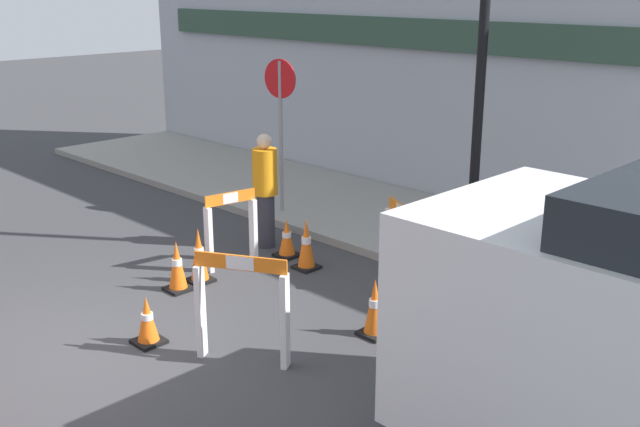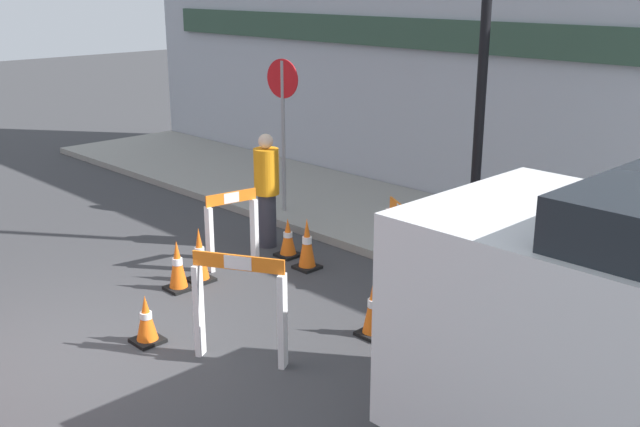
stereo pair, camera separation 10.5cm
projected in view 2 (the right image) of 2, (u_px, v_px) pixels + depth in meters
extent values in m
plane|color=#38383A|center=(48.00, 365.00, 7.40)|extent=(60.00, 60.00, 0.00)
cube|color=gray|center=(423.00, 227.00, 11.35)|extent=(18.00, 2.90, 0.12)
cube|color=#A3A8B2|center=(492.00, 41.00, 11.57)|extent=(18.00, 0.12, 5.50)
cube|color=#2D4738|center=(488.00, 38.00, 11.48)|extent=(16.20, 0.10, 0.50)
cylinder|color=black|center=(472.00, 242.00, 10.19)|extent=(0.29, 0.29, 0.24)
cylinder|color=black|center=(485.00, 32.00, 9.36)|extent=(0.13, 0.13, 5.81)
cylinder|color=gray|center=(283.00, 138.00, 11.66)|extent=(0.06, 0.06, 2.37)
cylinder|color=red|center=(282.00, 79.00, 11.39)|extent=(0.60, 0.11, 0.60)
cube|color=white|center=(410.00, 261.00, 8.91)|extent=(0.12, 0.14, 0.89)
cube|color=white|center=(390.00, 242.00, 9.56)|extent=(0.12, 0.14, 0.89)
cube|color=orange|center=(401.00, 211.00, 9.08)|extent=(0.67, 0.40, 0.15)
cube|color=white|center=(401.00, 211.00, 9.08)|extent=(0.21, 0.14, 0.14)
cube|color=white|center=(254.00, 230.00, 10.04)|extent=(0.14, 0.08, 0.87)
cube|color=white|center=(210.00, 239.00, 9.68)|extent=(0.14, 0.08, 0.87)
cube|color=orange|center=(231.00, 198.00, 9.71)|extent=(0.14, 0.72, 0.15)
cube|color=white|center=(231.00, 198.00, 9.71)|extent=(0.06, 0.22, 0.14)
cube|color=white|center=(199.00, 310.00, 7.47)|extent=(0.12, 0.14, 0.97)
cube|color=white|center=(283.00, 321.00, 7.22)|extent=(0.12, 0.14, 0.97)
cube|color=orange|center=(238.00, 262.00, 7.18)|extent=(0.84, 0.48, 0.15)
cube|color=white|center=(238.00, 262.00, 7.18)|extent=(0.26, 0.16, 0.14)
cube|color=black|center=(201.00, 280.00, 9.47)|extent=(0.30, 0.30, 0.04)
cone|color=orange|center=(199.00, 253.00, 9.36)|extent=(0.23, 0.22, 0.67)
cylinder|color=white|center=(199.00, 251.00, 9.35)|extent=(0.13, 0.13, 0.09)
cube|color=black|center=(148.00, 340.00, 7.86)|extent=(0.30, 0.30, 0.04)
cone|color=orange|center=(146.00, 317.00, 7.78)|extent=(0.22, 0.23, 0.49)
cylinder|color=white|center=(146.00, 315.00, 7.77)|extent=(0.13, 0.13, 0.07)
cube|color=black|center=(373.00, 333.00, 8.02)|extent=(0.30, 0.30, 0.04)
cone|color=orange|center=(373.00, 306.00, 7.92)|extent=(0.23, 0.22, 0.61)
cylinder|color=white|center=(373.00, 303.00, 7.91)|extent=(0.13, 0.13, 0.08)
cube|color=black|center=(288.00, 255.00, 10.33)|extent=(0.30, 0.30, 0.04)
cone|color=orange|center=(288.00, 236.00, 10.25)|extent=(0.23, 0.22, 0.50)
cylinder|color=white|center=(288.00, 234.00, 10.24)|extent=(0.13, 0.13, 0.07)
cube|color=black|center=(307.00, 267.00, 9.88)|extent=(0.30, 0.30, 0.04)
cone|color=orange|center=(307.00, 242.00, 9.78)|extent=(0.22, 0.22, 0.65)
cylinder|color=white|center=(307.00, 240.00, 9.77)|extent=(0.13, 0.13, 0.09)
cube|color=black|center=(179.00, 288.00, 9.21)|extent=(0.30, 0.30, 0.04)
cone|color=orange|center=(177.00, 264.00, 9.11)|extent=(0.23, 0.22, 0.60)
cylinder|color=white|center=(177.00, 261.00, 9.11)|extent=(0.13, 0.13, 0.08)
cylinder|color=#33333D|center=(267.00, 220.00, 10.62)|extent=(0.35, 0.35, 0.78)
cylinder|color=orange|center=(266.00, 171.00, 10.41)|extent=(0.49, 0.49, 0.65)
sphere|color=beige|center=(266.00, 141.00, 10.29)|extent=(0.29, 0.29, 0.21)
cylinder|color=black|center=(612.00, 379.00, 6.55)|extent=(0.60, 0.18, 0.60)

